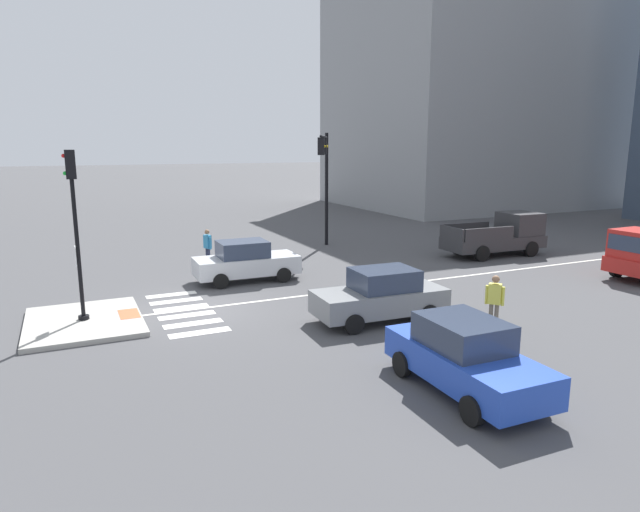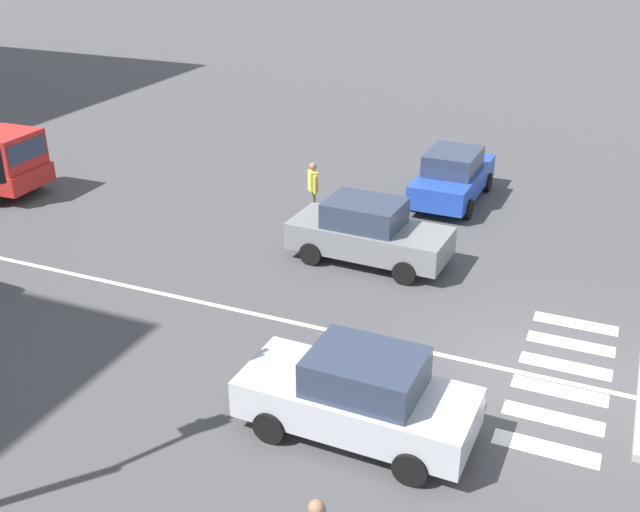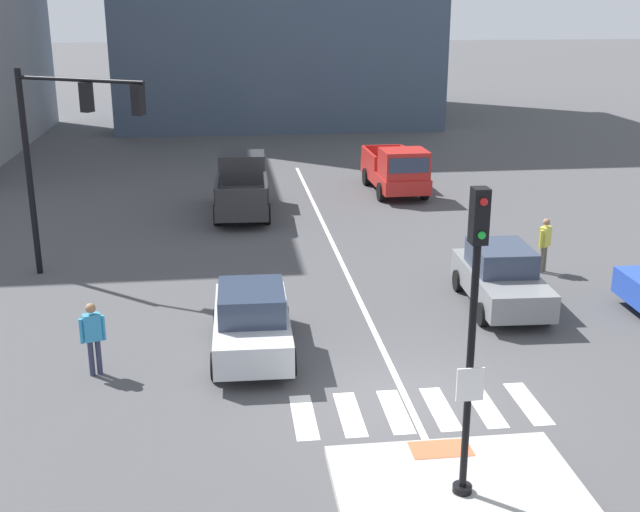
{
  "view_description": "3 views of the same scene",
  "coord_description": "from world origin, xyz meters",
  "px_view_note": "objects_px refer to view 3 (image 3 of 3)",
  "views": [
    {
      "loc": [
        17.65,
        -3.68,
        5.35
      ],
      "look_at": [
        0.28,
        4.4,
        1.51
      ],
      "focal_mm": 30.92,
      "sensor_mm": 36.0,
      "label": 1
    },
    {
      "loc": [
        -13.3,
        -0.89,
        8.54
      ],
      "look_at": [
        0.19,
        4.88,
        1.6
      ],
      "focal_mm": 42.44,
      "sensor_mm": 36.0,
      "label": 2
    },
    {
      "loc": [
        -3.69,
        -14.36,
        7.83
      ],
      "look_at": [
        -1.42,
        4.15,
        1.85
      ],
      "focal_mm": 44.92,
      "sensor_mm": 36.0,
      "label": 3
    }
  ],
  "objects_px": {
    "signal_pole": "(473,319)",
    "pedestrian_at_curb_left": "(93,333)",
    "car_silver_westbound_near": "(252,321)",
    "pedestrian_waiting_far_side": "(545,241)",
    "traffic_light_mast": "(63,137)",
    "pickup_truck_red_eastbound_distant": "(397,171)",
    "pickup_truck_charcoal_westbound_distant": "(242,187)",
    "car_grey_eastbound_mid": "(501,277)"
  },
  "relations": [
    {
      "from": "signal_pole",
      "to": "pickup_truck_charcoal_westbound_distant",
      "type": "distance_m",
      "value": 19.66
    },
    {
      "from": "pedestrian_waiting_far_side",
      "to": "pickup_truck_red_eastbound_distant",
      "type": "bearing_deg",
      "value": 101.86
    },
    {
      "from": "signal_pole",
      "to": "car_grey_eastbound_mid",
      "type": "bearing_deg",
      "value": 67.22
    },
    {
      "from": "car_grey_eastbound_mid",
      "to": "pedestrian_waiting_far_side",
      "type": "xyz_separation_m",
      "value": [
        2.22,
        2.52,
        0.17
      ]
    },
    {
      "from": "car_grey_eastbound_mid",
      "to": "pickup_truck_charcoal_westbound_distant",
      "type": "distance_m",
      "value": 12.71
    },
    {
      "from": "traffic_light_mast",
      "to": "pedestrian_at_curb_left",
      "type": "distance_m",
      "value": 7.45
    },
    {
      "from": "pedestrian_at_curb_left",
      "to": "pickup_truck_charcoal_westbound_distant",
      "type": "bearing_deg",
      "value": 75.37
    },
    {
      "from": "signal_pole",
      "to": "pedestrian_at_curb_left",
      "type": "xyz_separation_m",
      "value": [
        -6.62,
        5.46,
        -2.23
      ]
    },
    {
      "from": "car_grey_eastbound_mid",
      "to": "pickup_truck_red_eastbound_distant",
      "type": "relative_size",
      "value": 0.81
    },
    {
      "from": "pickup_truck_red_eastbound_distant",
      "to": "pickup_truck_charcoal_westbound_distant",
      "type": "bearing_deg",
      "value": -161.69
    },
    {
      "from": "car_grey_eastbound_mid",
      "to": "pickup_truck_charcoal_westbound_distant",
      "type": "bearing_deg",
      "value": 120.96
    },
    {
      "from": "signal_pole",
      "to": "pickup_truck_red_eastbound_distant",
      "type": "height_order",
      "value": "signal_pole"
    },
    {
      "from": "pedestrian_waiting_far_side",
      "to": "signal_pole",
      "type": "bearing_deg",
      "value": -117.76
    },
    {
      "from": "traffic_light_mast",
      "to": "pedestrian_at_curb_left",
      "type": "relative_size",
      "value": 3.61
    },
    {
      "from": "signal_pole",
      "to": "traffic_light_mast",
      "type": "xyz_separation_m",
      "value": [
        -8.11,
        12.02,
        0.97
      ]
    },
    {
      "from": "pickup_truck_charcoal_westbound_distant",
      "to": "car_grey_eastbound_mid",
      "type": "bearing_deg",
      "value": -59.04
    },
    {
      "from": "car_silver_westbound_near",
      "to": "traffic_light_mast",
      "type": "bearing_deg",
      "value": 130.1
    },
    {
      "from": "car_silver_westbound_near",
      "to": "pickup_truck_red_eastbound_distant",
      "type": "relative_size",
      "value": 0.8
    },
    {
      "from": "car_grey_eastbound_mid",
      "to": "pickup_truck_red_eastbound_distant",
      "type": "height_order",
      "value": "pickup_truck_red_eastbound_distant"
    },
    {
      "from": "signal_pole",
      "to": "traffic_light_mast",
      "type": "distance_m",
      "value": 14.53
    },
    {
      "from": "traffic_light_mast",
      "to": "pickup_truck_red_eastbound_distant",
      "type": "relative_size",
      "value": 1.17
    },
    {
      "from": "pickup_truck_charcoal_westbound_distant",
      "to": "pickup_truck_red_eastbound_distant",
      "type": "distance_m",
      "value": 6.89
    },
    {
      "from": "car_grey_eastbound_mid",
      "to": "pedestrian_waiting_far_side",
      "type": "bearing_deg",
      "value": 48.63
    },
    {
      "from": "traffic_light_mast",
      "to": "pedestrian_waiting_far_side",
      "type": "bearing_deg",
      "value": -4.52
    },
    {
      "from": "pedestrian_waiting_far_side",
      "to": "car_silver_westbound_near",
      "type": "bearing_deg",
      "value": -151.88
    },
    {
      "from": "pickup_truck_red_eastbound_distant",
      "to": "signal_pole",
      "type": "bearing_deg",
      "value": -99.35
    },
    {
      "from": "car_silver_westbound_near",
      "to": "pickup_truck_red_eastbound_distant",
      "type": "bearing_deg",
      "value": 66.34
    },
    {
      "from": "car_silver_westbound_near",
      "to": "car_grey_eastbound_mid",
      "type": "xyz_separation_m",
      "value": [
        6.7,
        2.25,
        0.0
      ]
    },
    {
      "from": "traffic_light_mast",
      "to": "pickup_truck_charcoal_westbound_distant",
      "type": "height_order",
      "value": "traffic_light_mast"
    },
    {
      "from": "pickup_truck_red_eastbound_distant",
      "to": "car_silver_westbound_near",
      "type": "bearing_deg",
      "value": -113.66
    },
    {
      "from": "traffic_light_mast",
      "to": "pedestrian_at_curb_left",
      "type": "bearing_deg",
      "value": -77.21
    },
    {
      "from": "car_silver_westbound_near",
      "to": "pedestrian_waiting_far_side",
      "type": "bearing_deg",
      "value": 28.12
    },
    {
      "from": "car_silver_westbound_near",
      "to": "pedestrian_waiting_far_side",
      "type": "relative_size",
      "value": 2.48
    },
    {
      "from": "traffic_light_mast",
      "to": "pedestrian_waiting_far_side",
      "type": "xyz_separation_m",
      "value": [
        13.86,
        -1.1,
        -3.2
      ]
    },
    {
      "from": "signal_pole",
      "to": "pickup_truck_red_eastbound_distant",
      "type": "distance_m",
      "value": 21.87
    },
    {
      "from": "car_grey_eastbound_mid",
      "to": "pedestrian_at_curb_left",
      "type": "height_order",
      "value": "pedestrian_at_curb_left"
    },
    {
      "from": "traffic_light_mast",
      "to": "pedestrian_waiting_far_side",
      "type": "height_order",
      "value": "traffic_light_mast"
    },
    {
      "from": "pedestrian_at_curb_left",
      "to": "signal_pole",
      "type": "bearing_deg",
      "value": -39.5
    },
    {
      "from": "car_grey_eastbound_mid",
      "to": "pedestrian_waiting_far_side",
      "type": "relative_size",
      "value": 2.5
    },
    {
      "from": "pickup_truck_charcoal_westbound_distant",
      "to": "pedestrian_at_curb_left",
      "type": "bearing_deg",
      "value": -104.63
    },
    {
      "from": "pickup_truck_red_eastbound_distant",
      "to": "pedestrian_at_curb_left",
      "type": "bearing_deg",
      "value": -122.39
    },
    {
      "from": "car_grey_eastbound_mid",
      "to": "pedestrian_at_curb_left",
      "type": "bearing_deg",
      "value": -163.81
    }
  ]
}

